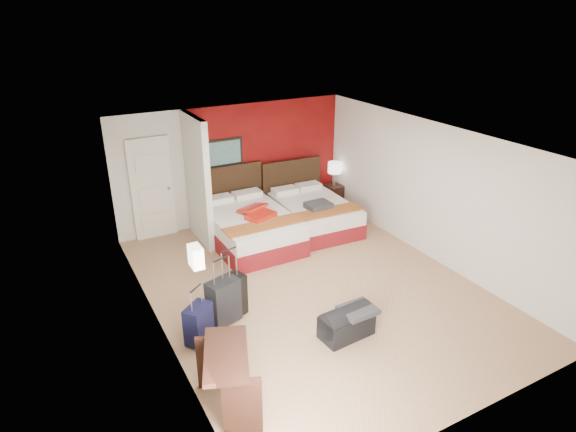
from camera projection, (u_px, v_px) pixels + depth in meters
ground at (312, 287)px, 8.18m from camera, size 6.50×6.50×0.00m
room_walls at (198, 205)px, 8.21m from camera, size 5.02×6.52×2.50m
red_accent_panel at (266, 160)px, 10.62m from camera, size 3.50×0.04×2.50m
partition_wall at (198, 181)px, 9.35m from camera, size 0.12×1.20×2.50m
entry_door at (152, 189)px, 9.59m from camera, size 0.82×0.06×2.05m
bed_left at (250, 229)px, 9.57m from camera, size 1.50×2.13×0.64m
bed_right at (314, 215)px, 10.26m from camera, size 1.42×1.97×0.57m
red_suitcase_open at (256, 212)px, 9.39m from camera, size 0.77×0.89×0.09m
jacket_bundle at (318, 205)px, 9.83m from camera, size 0.49×0.40×0.12m
nightstand at (334, 196)px, 11.39m from camera, size 0.40×0.40×0.51m
table_lamp at (334, 174)px, 11.18m from camera, size 0.40×0.40×0.55m
suitcase_black at (231, 298)px, 7.30m from camera, size 0.49×0.38×0.65m
suitcase_charcoal at (224, 303)px, 7.15m from camera, size 0.52×0.41×0.68m
suitcase_navy at (199, 325)px, 6.75m from camera, size 0.47×0.44×0.56m
duffel_bag at (346, 324)px, 6.92m from camera, size 0.78×0.46×0.38m
jacket_draped at (358, 310)px, 6.86m from camera, size 0.50×0.43×0.07m
desk at (228, 381)px, 5.58m from camera, size 0.80×1.08×0.80m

